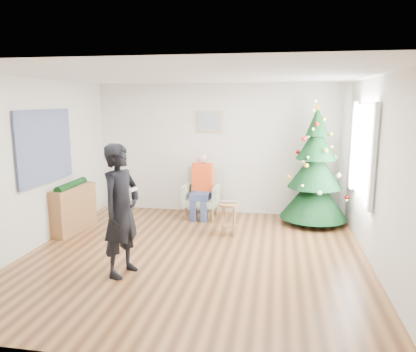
% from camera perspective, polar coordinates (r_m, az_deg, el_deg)
% --- Properties ---
extents(floor, '(5.00, 5.00, 0.00)m').
position_cam_1_polar(floor, '(6.10, -1.94, -11.21)').
color(floor, brown).
rests_on(floor, ground).
extents(ceiling, '(5.00, 5.00, 0.00)m').
position_cam_1_polar(ceiling, '(5.68, -2.11, 13.96)').
color(ceiling, white).
rests_on(ceiling, wall_back).
extents(wall_back, '(5.00, 0.00, 5.00)m').
position_cam_1_polar(wall_back, '(8.18, 1.62, 3.80)').
color(wall_back, silver).
rests_on(wall_back, floor).
extents(wall_front, '(5.00, 0.00, 5.00)m').
position_cam_1_polar(wall_front, '(3.40, -10.83, -6.08)').
color(wall_front, silver).
rests_on(wall_front, floor).
extents(wall_left, '(0.00, 5.00, 5.00)m').
position_cam_1_polar(wall_left, '(6.72, -23.36, 1.46)').
color(wall_left, silver).
rests_on(wall_left, floor).
extents(wall_right, '(0.00, 5.00, 5.00)m').
position_cam_1_polar(wall_right, '(5.78, 23.03, 0.12)').
color(wall_right, silver).
rests_on(wall_right, floor).
extents(window_panel, '(0.04, 1.30, 1.40)m').
position_cam_1_polar(window_panel, '(6.71, 21.02, 3.33)').
color(window_panel, white).
rests_on(window_panel, wall_right).
extents(curtains, '(0.05, 1.75, 1.50)m').
position_cam_1_polar(curtains, '(6.71, 20.77, 3.34)').
color(curtains, white).
rests_on(curtains, wall_right).
extents(christmas_tree, '(1.24, 1.24, 2.23)m').
position_cam_1_polar(christmas_tree, '(7.67, 14.84, 0.78)').
color(christmas_tree, '#3F2816').
rests_on(christmas_tree, floor).
extents(stool, '(0.37, 0.37, 0.56)m').
position_cam_1_polar(stool, '(6.94, 2.94, -6.00)').
color(stool, brown).
rests_on(stool, floor).
extents(laptop, '(0.33, 0.23, 0.02)m').
position_cam_1_polar(laptop, '(6.86, 2.97, -3.71)').
color(laptop, silver).
rests_on(laptop, stool).
extents(armchair, '(0.71, 0.64, 0.96)m').
position_cam_1_polar(armchair, '(7.97, -0.86, -3.31)').
color(armchair, '#93A484').
rests_on(armchair, floor).
extents(seated_person, '(0.39, 0.56, 1.27)m').
position_cam_1_polar(seated_person, '(7.86, -0.94, -1.33)').
color(seated_person, navy).
rests_on(seated_person, armchair).
extents(standing_man, '(0.58, 0.72, 1.73)m').
position_cam_1_polar(standing_man, '(5.37, -12.11, -4.74)').
color(standing_man, black).
rests_on(standing_man, floor).
extents(game_controller, '(0.07, 0.13, 0.04)m').
position_cam_1_polar(game_controller, '(5.21, -10.46, -1.88)').
color(game_controller, white).
rests_on(game_controller, standing_man).
extents(console, '(0.43, 1.03, 0.80)m').
position_cam_1_polar(console, '(7.47, -18.49, -4.44)').
color(console, brown).
rests_on(console, floor).
extents(garland, '(0.14, 0.90, 0.14)m').
position_cam_1_polar(garland, '(7.38, -18.67, -1.28)').
color(garland, black).
rests_on(garland, console).
extents(tapestry, '(0.03, 1.50, 1.15)m').
position_cam_1_polar(tapestry, '(6.92, -21.89, 3.89)').
color(tapestry, black).
rests_on(tapestry, wall_left).
extents(framed_picture, '(0.52, 0.05, 0.42)m').
position_cam_1_polar(framed_picture, '(8.13, 0.19, 7.65)').
color(framed_picture, tan).
rests_on(framed_picture, wall_back).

